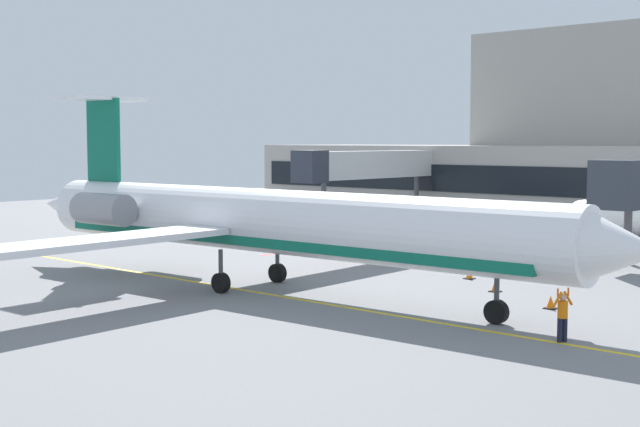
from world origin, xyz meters
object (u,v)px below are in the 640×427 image
regional_jet (263,221)px  marshaller (563,315)px  pushback_tractor (379,215)px  fuel_tank (616,218)px  baggage_tug (258,215)px

regional_jet → marshaller: size_ratio=19.20×
pushback_tractor → fuel_tank: 17.78m
regional_jet → baggage_tug: 28.40m
fuel_tank → marshaller: fuel_tank is taller
regional_jet → fuel_tank: size_ratio=5.00×
regional_jet → pushback_tractor: size_ratio=10.48×
regional_jet → baggage_tug: bearing=136.6°
baggage_tug → fuel_tank: 26.51m
baggage_tug → fuel_tank: (24.32, 10.54, 0.48)m
regional_jet → fuel_tank: regional_jet is taller
fuel_tank → marshaller: (11.20, -30.58, -0.57)m
pushback_tractor → marshaller: size_ratio=1.83×
fuel_tank → baggage_tug: bearing=-156.6°
baggage_tug → regional_jet: bearing=-43.4°
regional_jet → baggage_tug: size_ratio=8.82×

